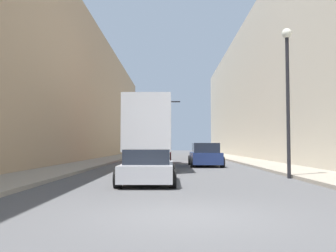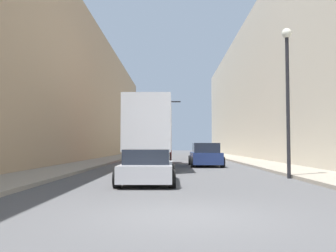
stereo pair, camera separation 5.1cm
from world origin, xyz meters
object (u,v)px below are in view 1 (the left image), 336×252
at_px(traffic_signal_gantry, 141,116).
at_px(suv_car, 205,155).
at_px(street_lamp, 288,81).
at_px(sedan_car, 148,167).
at_px(semi_truck, 152,132).

bearing_deg(traffic_signal_gantry, suv_car, -65.47).
xyz_separation_m(suv_car, street_lamp, (2.82, -9.43, 3.52)).
bearing_deg(street_lamp, traffic_signal_gantry, 111.15).
distance_m(sedan_car, suv_car, 11.99).
bearing_deg(semi_truck, traffic_signal_gantry, 98.19).
height_order(semi_truck, sedan_car, semi_truck).
bearing_deg(suv_car, street_lamp, -73.34).
relative_size(suv_car, traffic_signal_gantry, 0.73).
relative_size(traffic_signal_gantry, street_lamp, 0.93).
relative_size(suv_car, street_lamp, 0.68).
bearing_deg(traffic_signal_gantry, sedan_car, -84.61).
height_order(semi_truck, street_lamp, street_lamp).
xyz_separation_m(sedan_car, street_lamp, (6.03, 2.12, 3.66)).
relative_size(semi_truck, traffic_signal_gantry, 2.18).
xyz_separation_m(suv_car, traffic_signal_gantry, (-5.42, 11.89, 3.63)).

